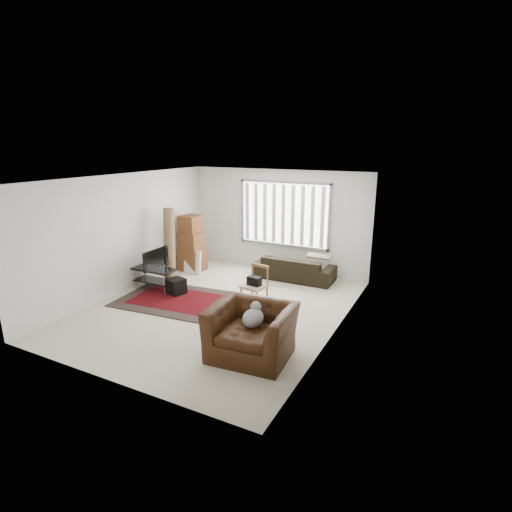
# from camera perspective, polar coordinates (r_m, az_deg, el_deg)

# --- Properties ---
(room) EXTENTS (6.00, 6.02, 2.71)m
(room) POSITION_cam_1_polar(r_m,az_deg,el_deg) (8.41, -3.62, 4.90)
(room) COLOR beige
(room) RESTS_ON ground
(persian_rug) EXTENTS (2.80, 2.00, 0.02)m
(persian_rug) POSITION_cam_1_polar(r_m,az_deg,el_deg) (9.01, -10.76, -6.21)
(persian_rug) COLOR black
(persian_rug) RESTS_ON ground
(tv_stand) EXTENTS (1.03, 0.46, 0.51)m
(tv_stand) POSITION_cam_1_polar(r_m,az_deg,el_deg) (9.72, -14.34, -2.52)
(tv_stand) COLOR black
(tv_stand) RESTS_ON ground
(tv) EXTENTS (0.11, 0.83, 0.48)m
(tv) POSITION_cam_1_polar(r_m,az_deg,el_deg) (9.61, -14.50, -0.36)
(tv) COLOR black
(tv) RESTS_ON tv_stand
(subwoofer) EXTENTS (0.44, 0.44, 0.35)m
(subwoofer) POSITION_cam_1_polar(r_m,az_deg,el_deg) (9.32, -11.32, -4.25)
(subwoofer) COLOR black
(subwoofer) RESTS_ON persian_rug
(moving_boxes) EXTENTS (0.65, 0.60, 1.51)m
(moving_boxes) POSITION_cam_1_polar(r_m,az_deg,el_deg) (10.87, -9.14, 1.55)
(moving_boxes) COLOR brown
(moving_boxes) RESTS_ON ground
(white_flatpack) EXTENTS (0.49, 0.16, 0.63)m
(white_flatpack) POSITION_cam_1_polar(r_m,az_deg,el_deg) (10.70, -9.06, -0.84)
(white_flatpack) COLOR silver
(white_flatpack) RESTS_ON ground
(rolled_rug) EXTENTS (0.56, 0.70, 1.84)m
(rolled_rug) POSITION_cam_1_polar(r_m,az_deg,el_deg) (10.06, -12.26, 1.50)
(rolled_rug) COLOR brown
(rolled_rug) RESTS_ON ground
(sofa) EXTENTS (2.01, 0.88, 0.77)m
(sofa) POSITION_cam_1_polar(r_m,az_deg,el_deg) (10.15, 5.54, -1.21)
(sofa) COLOR black
(sofa) RESTS_ON ground
(side_chair) EXTENTS (0.53, 0.53, 0.87)m
(side_chair) POSITION_cam_1_polar(r_m,az_deg,el_deg) (8.46, -0.18, -4.02)
(side_chair) COLOR tan
(side_chair) RESTS_ON ground
(armchair) EXTENTS (1.40, 1.25, 0.97)m
(armchair) POSITION_cam_1_polar(r_m,az_deg,el_deg) (6.53, -0.63, -10.19)
(armchair) COLOR #341A0A
(armchair) RESTS_ON ground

